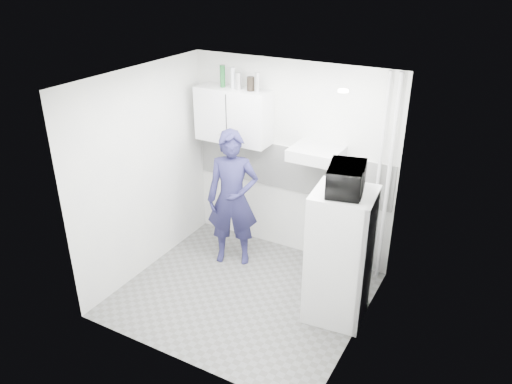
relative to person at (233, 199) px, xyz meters
The scene contains 22 objects.
floor 1.20m from the person, 50.60° to the right, with size 2.80×2.80×0.00m, color slate.
ceiling 1.87m from the person, 50.60° to the right, with size 2.80×2.80×0.00m, color white.
wall_back 0.90m from the person, 51.91° to the left, with size 2.80×2.80×0.00m, color silver.
wall_left 1.16m from the person, 145.81° to the right, with size 2.60×2.60×0.00m, color silver.
wall_right 2.04m from the person, 17.80° to the right, with size 2.60×2.60×0.00m, color silver.
person is the anchor object (origin of this frame).
stove 1.36m from the person, 17.98° to the left, with size 0.49×0.49×0.79m, color silver.
fridge 1.66m from the person, 14.00° to the right, with size 0.64×0.64×1.54m, color white.
stove_top 1.27m from the person, 17.98° to the left, with size 0.47×0.47×0.03m, color black.
saucepan 1.35m from the person, 18.59° to the left, with size 0.19×0.19×0.11m, color silver.
microwave 1.82m from the person, 14.00° to the right, with size 0.36×0.53×0.29m, color black.
bottle_c 1.56m from the person, 130.67° to the left, with size 0.07×0.07×0.28m, color #144C1E.
bottle_d 1.52m from the person, 117.91° to the left, with size 0.06×0.06×0.26m, color #B2B7BC.
canister_a 1.48m from the person, 109.78° to the left, with size 0.08×0.08×0.21m, color silver.
canister_b 1.46m from the person, 89.12° to the left, with size 0.09×0.09×0.17m, color black.
bottle_e 1.49m from the person, 77.85° to the left, with size 0.06×0.06×0.24m, color silver.
upper_cabinet 1.08m from the person, 118.15° to the left, with size 1.00×0.35×0.70m, color white.
range_hood 1.22m from the person, 22.27° to the left, with size 0.60×0.50×0.14m, color silver.
backsplash 0.85m from the person, 51.25° to the left, with size 2.74×0.03×0.60m, color white.
pipe_a 1.93m from the person, 17.26° to the left, with size 0.05×0.05×2.60m, color silver.
pipe_b 1.82m from the person, 18.41° to the left, with size 0.04×0.04×2.60m, color silver.
ceiling_spot_fixture 2.28m from the person, 15.29° to the right, with size 0.10×0.10×0.02m, color white.
Camera 1 is at (2.52, -4.24, 3.72)m, focal length 35.00 mm.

